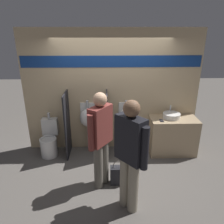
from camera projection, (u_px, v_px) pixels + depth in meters
ground_plane at (112, 160)px, 4.75m from camera, size 16.00×16.00×0.00m
display_wall at (111, 92)px, 4.81m from camera, size 3.85×0.07×2.70m
sink_counter at (172, 136)px, 4.91m from camera, size 1.02×0.55×0.83m
sink_basin at (172, 115)px, 4.79m from camera, size 0.38×0.38×0.25m
cell_phone at (162, 121)px, 4.65m from camera, size 0.07×0.14×0.01m
divider_near_counter at (67, 125)px, 4.73m from camera, size 0.03×0.58×1.43m
divider_mid at (107, 124)px, 4.75m from camera, size 0.03×0.58×1.43m
urinal_near_counter at (88, 118)px, 4.86m from camera, size 0.35×0.26×1.19m
urinal_far at (126, 117)px, 4.88m from camera, size 0.35×0.26×1.19m
toilet at (49, 141)px, 4.86m from camera, size 0.38×0.54×0.94m
person_in_vest at (130, 153)px, 3.15m from camera, size 0.45×0.50×1.80m
person_with_lanyard at (101, 137)px, 3.68m from camera, size 0.42×0.51×1.75m
shopping_bag at (118, 175)px, 3.98m from camera, size 0.28×0.15×0.48m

